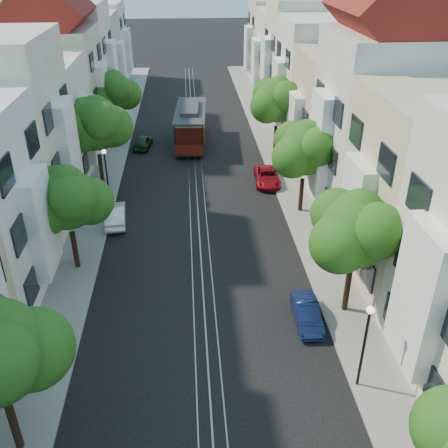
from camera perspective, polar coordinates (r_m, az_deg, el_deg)
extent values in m
plane|color=black|center=(42.11, -3.30, 6.18)|extent=(200.00, 200.00, 0.00)
cube|color=gray|center=(42.80, 6.51, 6.51)|extent=(2.50, 80.00, 0.12)
cube|color=gray|center=(42.62, -13.14, 5.81)|extent=(2.50, 80.00, 0.12)
cube|color=gray|center=(42.11, -4.05, 6.16)|extent=(0.06, 80.00, 0.02)
cube|color=gray|center=(42.11, -3.30, 6.19)|extent=(0.06, 80.00, 0.02)
cube|color=gray|center=(42.12, -2.55, 6.21)|extent=(0.06, 80.00, 0.02)
cube|color=tan|center=(42.11, -3.30, 6.18)|extent=(0.08, 80.00, 0.01)
cube|color=white|center=(20.84, 21.54, -7.81)|extent=(0.90, 3.04, 6.05)
cube|color=beige|center=(28.39, 22.31, 3.11)|extent=(7.00, 8.00, 10.00)
cube|color=white|center=(27.28, 14.82, 1.47)|extent=(0.90, 3.04, 5.50)
cube|color=silver|center=(34.82, 17.26, 10.44)|extent=(7.00, 8.00, 12.00)
cube|color=white|center=(33.95, 10.95, 9.04)|extent=(0.90, 3.04, 6.60)
cube|color=#C6B28C|center=(42.45, 13.31, 12.10)|extent=(7.00, 8.00, 9.00)
cube|color=white|center=(41.70, 8.10, 11.24)|extent=(0.90, 3.04, 4.95)
cube|color=white|center=(49.68, 10.78, 15.71)|extent=(7.00, 8.00, 10.50)
cube|color=white|center=(49.07, 6.25, 14.86)|extent=(0.90, 3.04, 5.78)
cube|color=beige|center=(57.18, 8.83, 18.12)|extent=(7.00, 8.00, 11.50)
cube|color=white|center=(56.65, 4.83, 17.30)|extent=(0.90, 3.04, 6.32)
cube|color=silver|center=(65.05, 7.21, 18.66)|extent=(7.00, 8.00, 9.50)
cube|color=white|center=(64.57, 3.69, 18.05)|extent=(0.90, 3.04, 5.23)
cube|color=beige|center=(72.76, 5.99, 20.04)|extent=(7.00, 8.00, 10.00)
cube|color=white|center=(72.34, 2.81, 19.45)|extent=(0.90, 3.04, 5.50)
cube|color=white|center=(27.01, -20.32, 0.04)|extent=(0.90, 3.04, 5.39)
cube|color=beige|center=(34.49, -23.84, 8.87)|extent=(7.00, 8.00, 11.76)
cube|color=white|center=(33.73, -17.39, 7.90)|extent=(0.90, 3.04, 6.47)
cube|color=silver|center=(42.18, -20.31, 10.84)|extent=(7.00, 8.00, 8.82)
cube|color=white|center=(41.52, -15.02, 10.35)|extent=(0.90, 3.04, 4.85)
cube|color=beige|center=(49.46, -18.24, 14.61)|extent=(7.00, 8.00, 10.29)
cube|color=white|center=(48.91, -13.65, 14.08)|extent=(0.90, 3.04, 5.66)
cube|color=silver|center=(56.98, -16.63, 17.15)|extent=(7.00, 8.00, 11.27)
cube|color=white|center=(56.52, -12.58, 16.61)|extent=(0.90, 3.04, 6.20)
cube|color=#C6B28C|center=(64.88, -15.20, 17.81)|extent=(7.00, 8.00, 9.31)
cube|color=white|center=(64.46, -11.64, 17.46)|extent=(0.90, 3.04, 5.12)
cube|color=white|center=(72.61, -14.19, 19.27)|extent=(7.00, 8.00, 9.80)
cube|color=white|center=(72.23, -10.97, 18.91)|extent=(0.90, 3.04, 5.39)
cylinder|color=black|center=(26.05, 13.89, -7.25)|extent=(0.30, 0.30, 2.45)
sphere|color=#205515|center=(24.20, 14.85, -0.63)|extent=(3.64, 3.64, 3.64)
sphere|color=#205515|center=(25.17, 16.77, -0.75)|extent=(2.91, 2.91, 2.91)
sphere|color=#205515|center=(23.50, 13.07, -2.21)|extent=(2.84, 2.84, 2.84)
sphere|color=#205515|center=(23.90, 15.28, 1.37)|extent=(2.18, 2.18, 2.18)
cylinder|color=black|center=(35.15, 8.81, 3.33)|extent=(0.30, 0.30, 2.38)
sphere|color=#205515|center=(33.83, 9.24, 8.46)|extent=(3.54, 3.54, 3.54)
sphere|color=#205515|center=(34.69, 10.79, 8.14)|extent=(2.83, 2.83, 2.83)
sphere|color=#205515|center=(33.10, 7.84, 7.53)|extent=(2.76, 2.76, 2.76)
sphere|color=#205515|center=(33.64, 9.49, 9.95)|extent=(2.12, 2.12, 2.12)
cylinder|color=black|center=(45.06, 5.86, 9.53)|extent=(0.30, 0.30, 2.52)
sphere|color=#205515|center=(44.00, 6.10, 13.90)|extent=(3.74, 3.74, 3.74)
sphere|color=#205515|center=(44.78, 7.39, 13.57)|extent=(3.00, 3.00, 3.00)
sphere|color=#205515|center=(43.26, 4.97, 13.28)|extent=(2.92, 2.92, 2.92)
sphere|color=#205515|center=(43.88, 6.28, 15.07)|extent=(2.25, 2.25, 2.25)
cylinder|color=black|center=(20.89, -22.90, -20.26)|extent=(0.30, 0.30, 2.45)
sphere|color=#205515|center=(18.77, -21.05, -13.16)|extent=(2.91, 2.91, 2.91)
cylinder|color=black|center=(29.81, -16.65, -2.81)|extent=(0.30, 0.30, 2.27)
sphere|color=#205515|center=(28.31, -17.56, 2.72)|extent=(3.38, 3.38, 3.38)
sphere|color=#205515|center=(28.68, -15.12, 2.56)|extent=(2.70, 2.70, 2.70)
sphere|color=#205515|center=(28.07, -19.63, 1.44)|extent=(2.64, 2.64, 2.64)
sphere|color=#205515|center=(28.00, -17.60, 4.47)|extent=(2.03, 2.03, 2.03)
cylinder|color=black|center=(39.36, -13.84, 5.91)|extent=(0.30, 0.30, 2.62)
sphere|color=#205515|center=(38.10, -14.50, 11.03)|extent=(3.90, 3.90, 3.90)
sphere|color=#205515|center=(38.51, -12.68, 10.82)|extent=(3.12, 3.12, 3.12)
sphere|color=#205515|center=(37.71, -16.04, 10.16)|extent=(3.04, 3.04, 3.04)
sphere|color=#205515|center=(37.91, -14.50, 12.38)|extent=(2.34, 2.34, 2.34)
cylinder|color=black|center=(49.60, -12.08, 10.81)|extent=(0.30, 0.30, 2.38)
sphere|color=#205515|center=(48.68, -12.50, 14.57)|extent=(3.54, 3.54, 3.54)
sphere|color=#205515|center=(49.12, -11.07, 14.35)|extent=(2.83, 2.83, 2.83)
sphere|color=#205515|center=(48.22, -13.71, 13.92)|extent=(2.76, 2.76, 2.76)
sphere|color=#205515|center=(48.55, -12.48, 15.63)|extent=(2.12, 2.12, 2.12)
cylinder|color=black|center=(21.69, 15.64, -13.56)|extent=(0.12, 0.12, 4.00)
sphere|color=#FFF2CC|center=(20.42, 16.39, -9.41)|extent=(0.32, 0.32, 0.32)
cylinder|color=black|center=(36.22, -13.20, 5.10)|extent=(0.12, 0.12, 4.00)
sphere|color=#FFF2CC|center=(35.48, -13.57, 8.05)|extent=(0.32, 0.32, 0.32)
cube|color=black|center=(47.92, -3.77, 9.70)|extent=(3.02, 8.80, 0.32)
cube|color=#52140D|center=(47.50, -3.82, 11.18)|extent=(2.93, 5.56, 2.60)
cube|color=beige|center=(47.21, -3.86, 12.30)|extent=(2.99, 5.62, 0.65)
cube|color=#2D2D30|center=(47.08, -3.88, 12.81)|extent=(3.24, 8.81, 0.19)
cube|color=#2D2D30|center=(47.01, -3.89, 13.12)|extent=(1.81, 4.96, 0.38)
imported|color=#0D1842|center=(25.42, 9.44, -10.03)|extent=(1.20, 3.32, 1.09)
imported|color=maroon|center=(39.55, 4.96, 5.42)|extent=(2.10, 4.17, 1.13)
imported|color=white|center=(34.37, -12.33, 1.04)|extent=(1.67, 3.85, 1.23)
imported|color=#163719|center=(47.37, -9.25, 9.28)|extent=(1.83, 3.62, 1.18)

